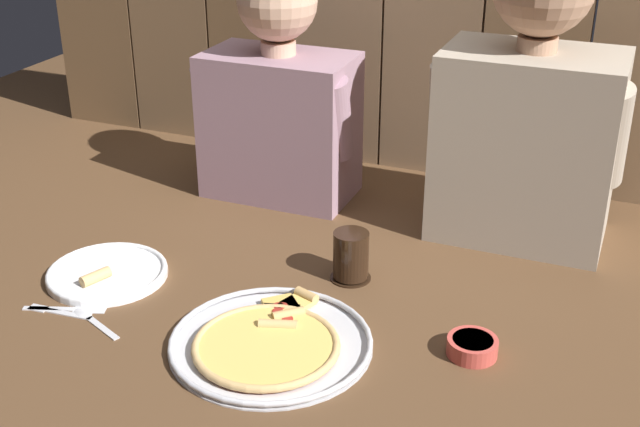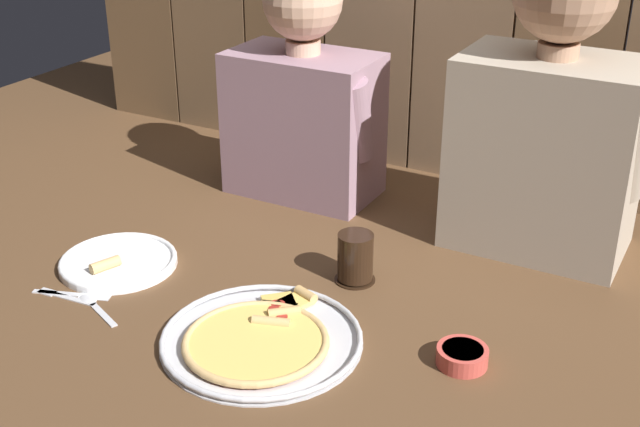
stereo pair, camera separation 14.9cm
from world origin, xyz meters
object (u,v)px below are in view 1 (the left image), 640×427
(dinner_plate, at_px, (107,273))
(drinking_glass, at_px, (351,256))
(pizza_tray, at_px, (270,342))
(diner_left, at_px, (279,90))
(dipping_bowl, at_px, (472,346))
(diner_right, at_px, (531,102))

(dinner_plate, distance_m, drinking_glass, 0.48)
(pizza_tray, xyz_separation_m, drinking_glass, (0.05, 0.27, 0.04))
(pizza_tray, distance_m, diner_left, 0.70)
(dinner_plate, distance_m, dipping_bowl, 0.73)
(drinking_glass, relative_size, diner_left, 0.18)
(dinner_plate, height_order, diner_left, diner_left)
(dipping_bowl, relative_size, diner_left, 0.16)
(drinking_glass, height_order, dipping_bowl, drinking_glass)
(dinner_plate, bearing_deg, diner_right, 35.30)
(dipping_bowl, bearing_deg, diner_right, 91.67)
(pizza_tray, relative_size, drinking_glass, 3.51)
(diner_right, bearing_deg, diner_left, -179.95)
(dinner_plate, relative_size, diner_left, 0.43)
(pizza_tray, xyz_separation_m, diner_right, (0.31, 0.60, 0.29))
(drinking_glass, xyz_separation_m, dipping_bowl, (0.28, -0.16, -0.03))
(dinner_plate, xyz_separation_m, dipping_bowl, (0.73, 0.02, 0.01))
(dipping_bowl, height_order, diner_right, diner_right)
(dinner_plate, bearing_deg, drinking_glass, 21.74)
(dinner_plate, bearing_deg, pizza_tray, -13.22)
(dipping_bowl, xyz_separation_m, diner_right, (-0.01, 0.49, 0.28))
(pizza_tray, height_order, diner_left, diner_left)
(dinner_plate, relative_size, dipping_bowl, 2.74)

